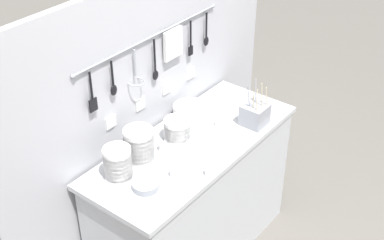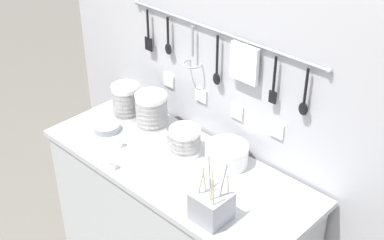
{
  "view_description": "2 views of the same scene",
  "coord_description": "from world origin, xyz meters",
  "px_view_note": "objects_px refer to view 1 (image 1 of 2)",
  "views": [
    {
      "loc": [
        -1.95,
        -1.5,
        2.65
      ],
      "look_at": [
        0.01,
        0.02,
        1.01
      ],
      "focal_mm": 50.0,
      "sensor_mm": 36.0,
      "label": 1
    },
    {
      "loc": [
        1.45,
        -1.41,
        2.37
      ],
      "look_at": [
        0.07,
        0.03,
        1.13
      ],
      "focal_mm": 50.0,
      "sensor_mm": 36.0,
      "label": 2
    }
  ],
  "objects_px": {
    "bowl_stack_short_front": "(118,164)",
    "bowl_stack_wide_centre": "(139,145)",
    "cup_edge_near": "(162,147)",
    "cup_front_left": "(209,171)",
    "steel_mixing_bowl": "(146,185)",
    "cup_centre": "(174,172)",
    "bowl_stack_nested_right": "(177,130)",
    "cutlery_caddy": "(255,114)",
    "plate_stack": "(190,113)",
    "cup_by_caddy": "(219,122)"
  },
  "relations": [
    {
      "from": "steel_mixing_bowl",
      "to": "cutlery_caddy",
      "type": "xyz_separation_m",
      "value": [
        0.83,
        -0.12,
        0.05
      ]
    },
    {
      "from": "bowl_stack_wide_centre",
      "to": "steel_mixing_bowl",
      "type": "xyz_separation_m",
      "value": [
        -0.15,
        -0.18,
        -0.08
      ]
    },
    {
      "from": "bowl_stack_nested_right",
      "to": "plate_stack",
      "type": "height_order",
      "value": "bowl_stack_nested_right"
    },
    {
      "from": "plate_stack",
      "to": "cutlery_caddy",
      "type": "relative_size",
      "value": 0.73
    },
    {
      "from": "cutlery_caddy",
      "to": "cup_centre",
      "type": "height_order",
      "value": "cutlery_caddy"
    },
    {
      "from": "bowl_stack_wide_centre",
      "to": "cutlery_caddy",
      "type": "bearing_deg",
      "value": -23.68
    },
    {
      "from": "bowl_stack_nested_right",
      "to": "cup_by_caddy",
      "type": "bearing_deg",
      "value": -21.7
    },
    {
      "from": "plate_stack",
      "to": "cup_centre",
      "type": "bearing_deg",
      "value": -151.12
    },
    {
      "from": "steel_mixing_bowl",
      "to": "cutlery_caddy",
      "type": "bearing_deg",
      "value": -8.13
    },
    {
      "from": "cup_edge_near",
      "to": "cup_centre",
      "type": "bearing_deg",
      "value": -124.99
    },
    {
      "from": "plate_stack",
      "to": "cup_by_caddy",
      "type": "height_order",
      "value": "plate_stack"
    },
    {
      "from": "steel_mixing_bowl",
      "to": "cup_centre",
      "type": "distance_m",
      "value": 0.17
    },
    {
      "from": "cutlery_caddy",
      "to": "bowl_stack_wide_centre",
      "type": "bearing_deg",
      "value": 156.32
    },
    {
      "from": "bowl_stack_wide_centre",
      "to": "steel_mixing_bowl",
      "type": "height_order",
      "value": "bowl_stack_wide_centre"
    },
    {
      "from": "steel_mixing_bowl",
      "to": "bowl_stack_nested_right",
      "type": "bearing_deg",
      "value": 18.34
    },
    {
      "from": "cutlery_caddy",
      "to": "cup_front_left",
      "type": "relative_size",
      "value": 5.56
    },
    {
      "from": "bowl_stack_wide_centre",
      "to": "cup_front_left",
      "type": "height_order",
      "value": "bowl_stack_wide_centre"
    },
    {
      "from": "cutlery_caddy",
      "to": "cup_front_left",
      "type": "distance_m",
      "value": 0.56
    },
    {
      "from": "bowl_stack_short_front",
      "to": "cup_centre",
      "type": "distance_m",
      "value": 0.29
    },
    {
      "from": "cup_edge_near",
      "to": "cup_front_left",
      "type": "distance_m",
      "value": 0.33
    },
    {
      "from": "bowl_stack_nested_right",
      "to": "steel_mixing_bowl",
      "type": "bearing_deg",
      "value": -161.66
    },
    {
      "from": "steel_mixing_bowl",
      "to": "cutlery_caddy",
      "type": "relative_size",
      "value": 0.5
    },
    {
      "from": "cutlery_caddy",
      "to": "cup_front_left",
      "type": "xyz_separation_m",
      "value": [
        -0.55,
        -0.07,
        -0.04
      ]
    },
    {
      "from": "cup_by_caddy",
      "to": "cup_centre",
      "type": "bearing_deg",
      "value": -170.43
    },
    {
      "from": "plate_stack",
      "to": "cup_edge_near",
      "type": "height_order",
      "value": "plate_stack"
    },
    {
      "from": "bowl_stack_wide_centre",
      "to": "cup_by_caddy",
      "type": "relative_size",
      "value": 3.94
    },
    {
      "from": "cutlery_caddy",
      "to": "bowl_stack_short_front",
      "type": "bearing_deg",
      "value": 161.98
    },
    {
      "from": "bowl_stack_nested_right",
      "to": "cup_centre",
      "type": "height_order",
      "value": "bowl_stack_nested_right"
    },
    {
      "from": "bowl_stack_nested_right",
      "to": "cup_front_left",
      "type": "xyz_separation_m",
      "value": [
        -0.15,
        -0.33,
        -0.04
      ]
    },
    {
      "from": "cup_centre",
      "to": "bowl_stack_nested_right",
      "type": "bearing_deg",
      "value": 35.73
    },
    {
      "from": "bowl_stack_wide_centre",
      "to": "steel_mixing_bowl",
      "type": "distance_m",
      "value": 0.25
    },
    {
      "from": "bowl_stack_nested_right",
      "to": "plate_stack",
      "type": "bearing_deg",
      "value": 18.34
    },
    {
      "from": "bowl_stack_short_front",
      "to": "cup_by_caddy",
      "type": "xyz_separation_m",
      "value": [
        0.71,
        -0.12,
        -0.07
      ]
    },
    {
      "from": "cup_front_left",
      "to": "plate_stack",
      "type": "bearing_deg",
      "value": 48.37
    },
    {
      "from": "bowl_stack_nested_right",
      "to": "steel_mixing_bowl",
      "type": "xyz_separation_m",
      "value": [
        -0.43,
        -0.14,
        -0.05
      ]
    },
    {
      "from": "bowl_stack_wide_centre",
      "to": "cup_front_left",
      "type": "xyz_separation_m",
      "value": [
        0.12,
        -0.37,
        -0.07
      ]
    },
    {
      "from": "plate_stack",
      "to": "cutlery_caddy",
      "type": "height_order",
      "value": "cutlery_caddy"
    },
    {
      "from": "steel_mixing_bowl",
      "to": "cup_centre",
      "type": "height_order",
      "value": "cup_centre"
    },
    {
      "from": "steel_mixing_bowl",
      "to": "cup_edge_near",
      "type": "xyz_separation_m",
      "value": [
        0.29,
        0.14,
        0.01
      ]
    },
    {
      "from": "bowl_stack_short_front",
      "to": "bowl_stack_nested_right",
      "type": "bearing_deg",
      "value": -2.41
    },
    {
      "from": "steel_mixing_bowl",
      "to": "cup_centre",
      "type": "xyz_separation_m",
      "value": [
        0.16,
        -0.05,
        0.01
      ]
    },
    {
      "from": "cup_front_left",
      "to": "bowl_stack_nested_right",
      "type": "bearing_deg",
      "value": 65.6
    },
    {
      "from": "bowl_stack_short_front",
      "to": "plate_stack",
      "type": "relative_size",
      "value": 0.94
    },
    {
      "from": "bowl_stack_short_front",
      "to": "bowl_stack_wide_centre",
      "type": "height_order",
      "value": "bowl_stack_wide_centre"
    },
    {
      "from": "cup_edge_near",
      "to": "cup_by_caddy",
      "type": "xyz_separation_m",
      "value": [
        0.39,
        -0.1,
        0.0
      ]
    },
    {
      "from": "cup_edge_near",
      "to": "cup_by_caddy",
      "type": "distance_m",
      "value": 0.41
    },
    {
      "from": "cutlery_caddy",
      "to": "steel_mixing_bowl",
      "type": "bearing_deg",
      "value": 171.87
    },
    {
      "from": "bowl_stack_short_front",
      "to": "cup_front_left",
      "type": "height_order",
      "value": "bowl_stack_short_front"
    },
    {
      "from": "plate_stack",
      "to": "cup_front_left",
      "type": "bearing_deg",
      "value": -131.63
    },
    {
      "from": "steel_mixing_bowl",
      "to": "cup_front_left",
      "type": "xyz_separation_m",
      "value": [
        0.28,
        -0.19,
        0.01
      ]
    }
  ]
}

